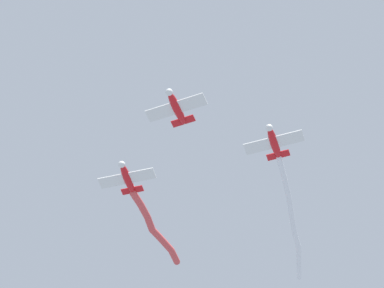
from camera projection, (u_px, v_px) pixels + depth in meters
airplane_lead at (176, 107)px, 84.11m from camera, size 5.30×6.64×1.72m
airplane_left_wing at (274, 142)px, 87.07m from camera, size 5.26×6.74×1.72m
smoke_trail_left_wing at (292, 222)px, 95.59m from camera, size 21.19×8.59×2.18m
airplane_right_wing at (127, 178)px, 90.75m from camera, size 5.30×6.84×1.72m
smoke_trail_right_wing at (155, 229)px, 97.70m from camera, size 14.18×8.28×3.36m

